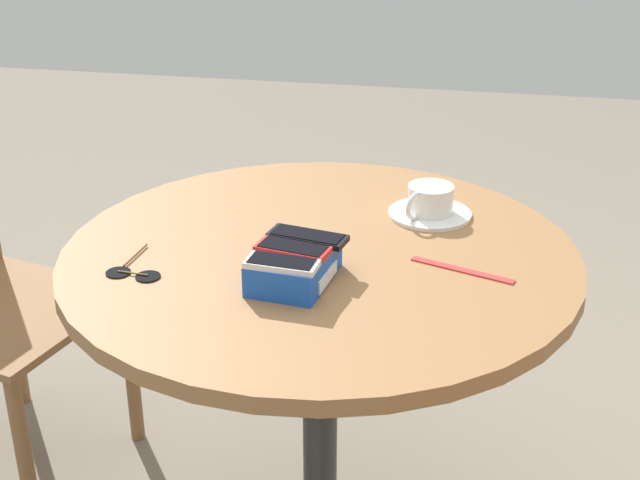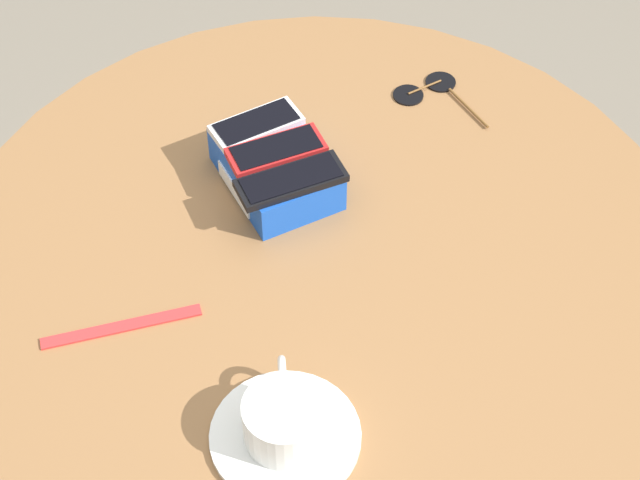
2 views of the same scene
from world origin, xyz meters
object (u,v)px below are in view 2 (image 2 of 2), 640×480
phone_red (276,150)px  phone_box (276,169)px  phone_white (256,125)px  phone_black (291,180)px  saucer (285,436)px  sunglasses (429,91)px  round_table (320,304)px  coffee_cup (284,418)px  lanyard_strap (122,327)px

phone_red → phone_box: bearing=-96.2°
phone_white → phone_red: size_ratio=0.93×
phone_white → phone_black: bearing=-10.0°
saucer → phone_white: bearing=151.1°
phone_red → sunglasses: bearing=95.6°
phone_white → phone_box: bearing=-7.7°
phone_red → phone_white: bearing=174.3°
round_table → coffee_cup: coffee_cup is taller
phone_black → sunglasses: (-0.08, 0.29, -0.06)m
phone_red → lanyard_strap: size_ratio=0.70×
lanyard_strap → coffee_cup: bearing=18.4°
phone_black → round_table: bearing=-5.7°
phone_box → lanyard_strap: bearing=-71.5°
phone_box → phone_white: bearing=172.3°
coffee_cup → phone_black: bearing=144.8°
phone_red → coffee_cup: (0.33, -0.21, -0.02)m
phone_black → sunglasses: phone_black is taller
phone_white → phone_red: 0.06m
phone_red → coffee_cup: size_ratio=1.16×
round_table → sunglasses: bearing=117.5°
phone_box → coffee_cup: 0.39m
round_table → phone_white: (-0.19, 0.03, 0.17)m
saucer → sunglasses: bearing=126.2°
round_table → phone_red: size_ratio=7.15×
phone_box → saucer: size_ratio=1.10×
saucer → sunglasses: saucer is taller
round_table → phone_box: size_ratio=5.19×
saucer → sunglasses: size_ratio=1.18×
phone_black → coffee_cup: (0.27, -0.19, -0.02)m
sunglasses → phone_black: bearing=-74.3°
lanyard_strap → sunglasses: bearing=102.1°
phone_box → saucer: 0.39m
round_table → saucer: size_ratio=5.74×
phone_white → saucer: size_ratio=0.75×
sunglasses → coffee_cup: bearing=-53.9°
round_table → phone_box: bearing=171.4°
saucer → lanyard_strap: bearing=-162.1°
phone_red → coffee_cup: bearing=-32.1°
phone_black → lanyard_strap: phone_black is taller
phone_black → phone_red: bearing=165.8°
phone_box → phone_red: size_ratio=1.38×
lanyard_strap → phone_white: bearing=117.4°
round_table → sunglasses: size_ratio=6.79×
sunglasses → phone_box: bearing=-84.5°
phone_box → sunglasses: 0.29m
coffee_cup → lanyard_strap: bearing=-161.6°
phone_box → phone_black: size_ratio=1.26×
phone_white → sunglasses: (0.03, 0.28, -0.06)m
phone_black → sunglasses: size_ratio=1.04×
phone_box → phone_black: phone_black is taller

